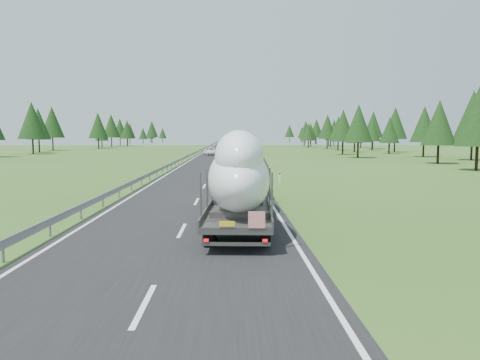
{
  "coord_description": "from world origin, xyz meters",
  "views": [
    {
      "loc": [
        2.09,
        -11.06,
        4.11
      ],
      "look_at": [
        2.6,
        12.26,
        1.91
      ],
      "focal_mm": 35.0,
      "sensor_mm": 36.0,
      "label": 1
    }
  ],
  "objects_px": {
    "highway_sign": "(256,148)",
    "distant_car_dark": "(227,143)",
    "distant_car_blue": "(225,142)",
    "boat_truck": "(240,174)",
    "distant_van": "(211,151)"
  },
  "relations": [
    {
      "from": "highway_sign",
      "to": "distant_car_dark",
      "type": "bearing_deg",
      "value": 92.39
    },
    {
      "from": "distant_car_dark",
      "to": "distant_car_blue",
      "type": "bearing_deg",
      "value": 95.37
    },
    {
      "from": "highway_sign",
      "to": "distant_car_blue",
      "type": "xyz_separation_m",
      "value": [
        -7.83,
        190.82,
        -1.03
      ]
    },
    {
      "from": "highway_sign",
      "to": "boat_truck",
      "type": "height_order",
      "value": "boat_truck"
    },
    {
      "from": "distant_car_dark",
      "to": "distant_car_blue",
      "type": "relative_size",
      "value": 0.82
    },
    {
      "from": "distant_van",
      "to": "distant_car_blue",
      "type": "xyz_separation_m",
      "value": [
        1.43,
        180.96,
        -0.04
      ]
    },
    {
      "from": "distant_van",
      "to": "distant_car_dark",
      "type": "bearing_deg",
      "value": 85.81
    },
    {
      "from": "highway_sign",
      "to": "distant_van",
      "type": "height_order",
      "value": "highway_sign"
    },
    {
      "from": "highway_sign",
      "to": "distant_car_dark",
      "type": "xyz_separation_m",
      "value": [
        -6.37,
        152.51,
        -1.15
      ]
    },
    {
      "from": "highway_sign",
      "to": "boat_truck",
      "type": "bearing_deg",
      "value": -93.92
    },
    {
      "from": "boat_truck",
      "to": "distant_car_blue",
      "type": "xyz_separation_m",
      "value": [
        -3.23,
        258.03,
        -1.39
      ]
    },
    {
      "from": "boat_truck",
      "to": "distant_van",
      "type": "bearing_deg",
      "value": 93.46
    },
    {
      "from": "distant_van",
      "to": "boat_truck",
      "type": "bearing_deg",
      "value": -89.58
    },
    {
      "from": "highway_sign",
      "to": "distant_car_blue",
      "type": "bearing_deg",
      "value": 92.35
    },
    {
      "from": "boat_truck",
      "to": "distant_car_blue",
      "type": "relative_size",
      "value": 3.93
    }
  ]
}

